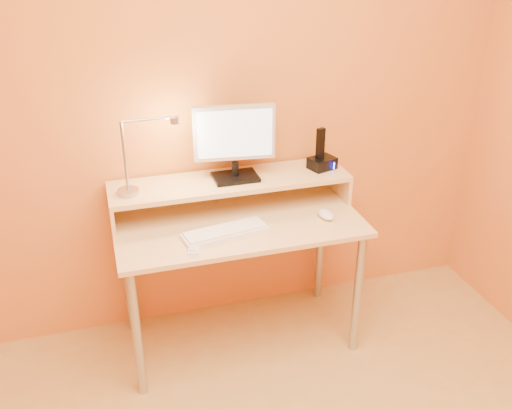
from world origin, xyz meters
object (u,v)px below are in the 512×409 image
object	(u,v)px
phone_dock	(322,163)
remote_control	(194,245)
lamp_base	(128,192)
keyboard	(225,233)
mouse	(326,214)
monitor_panel	(234,133)

from	to	relation	value
phone_dock	remote_control	world-z (taller)	phone_dock
lamp_base	keyboard	xyz separation A→B (m)	(0.41, -0.23, -0.16)
phone_dock	keyboard	distance (m)	0.67
mouse	remote_control	bearing A→B (deg)	-176.64
lamp_base	mouse	xyz separation A→B (m)	(0.92, -0.21, -0.15)
keyboard	remote_control	size ratio (longest dim) A/B	2.37
remote_control	lamp_base	bearing A→B (deg)	142.93
phone_dock	remote_control	distance (m)	0.83
keyboard	remote_control	distance (m)	0.17
lamp_base	remote_control	world-z (taller)	lamp_base
phone_dock	remote_control	bearing A→B (deg)	-173.77
keyboard	remote_control	bearing A→B (deg)	-167.91
monitor_panel	mouse	xyz separation A→B (m)	(0.40, -0.25, -0.38)
monitor_panel	remote_control	distance (m)	0.59
lamp_base	phone_dock	bearing A→B (deg)	1.73
monitor_panel	phone_dock	world-z (taller)	monitor_panel
lamp_base	mouse	bearing A→B (deg)	-12.67
keyboard	mouse	size ratio (longest dim) A/B	3.55
phone_dock	remote_control	xyz separation A→B (m)	(-0.74, -0.33, -0.18)
monitor_panel	phone_dock	bearing A→B (deg)	5.86
monitor_panel	lamp_base	size ratio (longest dim) A/B	3.97
phone_dock	mouse	xyz separation A→B (m)	(-0.07, -0.24, -0.17)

